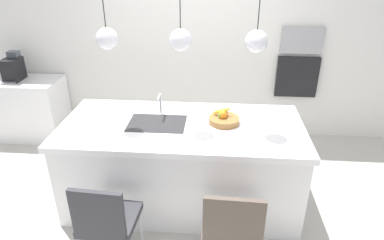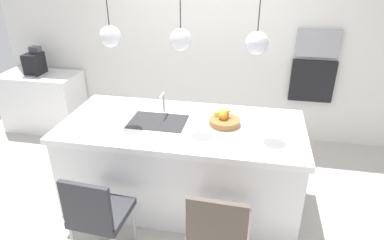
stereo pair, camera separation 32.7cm
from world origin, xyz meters
name	(u,v)px [view 1 (the left image)]	position (x,y,z in m)	size (l,w,h in m)	color
floor	(183,198)	(0.00, 0.00, 0.00)	(6.60, 6.60, 0.00)	#BCB7AD
back_wall	(194,44)	(0.00, 1.65, 1.30)	(6.00, 0.10, 2.60)	silver
kitchen_island	(182,163)	(0.00, 0.00, 0.46)	(2.37, 1.10, 0.91)	white
sink_basin	(157,124)	(-0.24, 0.00, 0.90)	(0.56, 0.40, 0.02)	#2D2D30
faucet	(160,101)	(-0.24, 0.21, 1.05)	(0.02, 0.17, 0.22)	silver
fruit_bowl	(224,118)	(0.41, 0.07, 0.96)	(0.30, 0.30, 0.16)	#9E6B38
side_counter	(25,108)	(-2.40, 1.28, 0.42)	(1.10, 0.60, 0.85)	white
coffee_machine	(13,69)	(-2.43, 1.28, 1.01)	(0.20, 0.35, 0.38)	black
microwave	(302,40)	(1.41, 1.58, 1.40)	(0.54, 0.08, 0.34)	#9E9EA3
oven	(297,77)	(1.41, 1.58, 0.90)	(0.56, 0.08, 0.56)	black
chair_near	(107,220)	(-0.51, -0.92, 0.50)	(0.46, 0.46, 0.88)	#333338
chair_middle	(232,226)	(0.49, -0.92, 0.51)	(0.48, 0.45, 0.88)	brown
pendant_light_left	(107,38)	(-0.65, 0.00, 1.73)	(0.20, 0.20, 0.80)	silver
pendant_light_center	(181,40)	(0.00, 0.00, 1.73)	(0.20, 0.20, 0.80)	silver
pendant_light_right	(257,41)	(0.65, 0.00, 1.73)	(0.20, 0.20, 0.80)	silver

